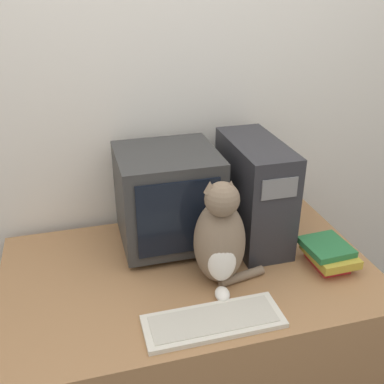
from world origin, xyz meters
name	(u,v)px	position (x,y,z in m)	size (l,w,h in m)	color
wall_back	(159,96)	(0.00, 0.90, 1.25)	(7.00, 0.05, 2.50)	silver
desk	(189,338)	(0.00, 0.42, 0.35)	(1.40, 0.84, 0.70)	#9E7047
crt_monitor	(168,198)	(-0.03, 0.63, 0.91)	(0.39, 0.37, 0.40)	#333333
computer_tower	(254,192)	(0.32, 0.58, 0.92)	(0.20, 0.44, 0.43)	#28282D
keyboard	(214,321)	(0.00, 0.12, 0.71)	(0.45, 0.16, 0.02)	silver
cat	(220,239)	(0.09, 0.33, 0.88)	(0.28, 0.27, 0.41)	#7A6651
book_stack	(328,254)	(0.52, 0.31, 0.75)	(0.18, 0.20, 0.09)	red
pen	(171,317)	(-0.13, 0.18, 0.71)	(0.13, 0.04, 0.01)	maroon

